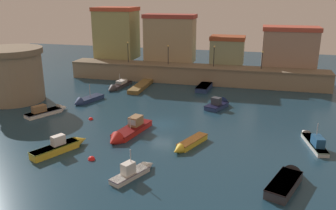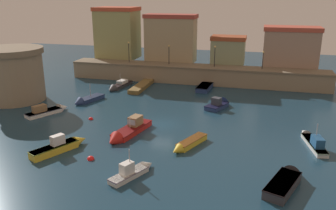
{
  "view_description": "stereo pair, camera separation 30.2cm",
  "coord_description": "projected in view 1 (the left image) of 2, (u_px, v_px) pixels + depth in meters",
  "views": [
    {
      "loc": [
        10.53,
        -38.04,
        15.02
      ],
      "look_at": [
        0.0,
        3.03,
        1.5
      ],
      "focal_mm": 37.76,
      "sensor_mm": 36.0,
      "label": 1
    },
    {
      "loc": [
        10.82,
        -37.96,
        15.02
      ],
      "look_at": [
        0.0,
        3.03,
        1.5
      ],
      "focal_mm": 37.76,
      "sensor_mm": 36.0,
      "label": 2
    }
  ],
  "objects": [
    {
      "name": "moored_boat_6",
      "position": [
        62.0,
        146.0,
        34.97
      ],
      "size": [
        3.84,
        6.03,
        1.93
      ],
      "rotation": [
        0.0,
        0.0,
        1.11
      ],
      "color": "gold",
      "rests_on": "ground"
    },
    {
      "name": "mooring_buoy_0",
      "position": [
        91.0,
        120.0,
        43.76
      ],
      "size": [
        0.56,
        0.56,
        0.56
      ],
      "primitive_type": "sphere",
      "color": "red",
      "rests_on": "ground"
    },
    {
      "name": "moored_boat_0",
      "position": [
        49.0,
        111.0,
        45.84
      ],
      "size": [
        3.95,
        5.81,
        1.83
      ],
      "rotation": [
        0.0,
        0.0,
        1.09
      ],
      "color": "white",
      "rests_on": "ground"
    },
    {
      "name": "quay_lamp_2",
      "position": [
        214.0,
        53.0,
        59.46
      ],
      "size": [
        0.32,
        0.32,
        3.53
      ],
      "color": "black",
      "rests_on": "quay_wall"
    },
    {
      "name": "ground_plane",
      "position": [
        162.0,
        124.0,
        42.16
      ],
      "size": [
        116.46,
        116.46,
        0.0
      ],
      "primitive_type": "plane",
      "color": "#19384C"
    },
    {
      "name": "moored_boat_7",
      "position": [
        135.0,
        171.0,
        30.35
      ],
      "size": [
        3.06,
        4.85,
        2.87
      ],
      "rotation": [
        0.0,
        0.0,
        1.13
      ],
      "color": "silver",
      "rests_on": "ground"
    },
    {
      "name": "moored_boat_1",
      "position": [
        188.0,
        144.0,
        35.9
      ],
      "size": [
        3.09,
        5.41,
        1.05
      ],
      "rotation": [
        0.0,
        0.0,
        -1.97
      ],
      "color": "gold",
      "rests_on": "ground"
    },
    {
      "name": "fortress_tower",
      "position": [
        12.0,
        74.0,
        50.4
      ],
      "size": [
        8.95,
        8.95,
        7.64
      ],
      "color": "gray",
      "rests_on": "ground"
    },
    {
      "name": "old_town_backdrop",
      "position": [
        184.0,
        39.0,
        64.54
      ],
      "size": [
        40.35,
        6.14,
        9.68
      ],
      "color": "#97975D",
      "rests_on": "ground"
    },
    {
      "name": "moored_boat_4",
      "position": [
        128.0,
        132.0,
        38.78
      ],
      "size": [
        3.27,
        7.5,
        2.57
      ],
      "rotation": [
        0.0,
        0.0,
        -1.78
      ],
      "color": "red",
      "rests_on": "ground"
    },
    {
      "name": "moored_boat_8",
      "position": [
        287.0,
        180.0,
        28.83
      ],
      "size": [
        3.62,
        6.09,
        1.59
      ],
      "rotation": [
        0.0,
        0.0,
        1.21
      ],
      "color": "#333338",
      "rests_on": "ground"
    },
    {
      "name": "quay_lamp_0",
      "position": [
        128.0,
        49.0,
        63.08
      ],
      "size": [
        0.32,
        0.32,
        3.7
      ],
      "color": "black",
      "rests_on": "quay_wall"
    },
    {
      "name": "quay_lamp_1",
      "position": [
        168.0,
        51.0,
        61.38
      ],
      "size": [
        0.32,
        0.32,
        3.39
      ],
      "color": "black",
      "rests_on": "quay_wall"
    },
    {
      "name": "moored_boat_3",
      "position": [
        219.0,
        104.0,
        48.64
      ],
      "size": [
        3.4,
        4.99,
        2.1
      ],
      "rotation": [
        0.0,
        0.0,
        1.19
      ],
      "color": "navy",
      "rests_on": "ground"
    },
    {
      "name": "pier_dock",
      "position": [
        141.0,
        86.0,
        58.04
      ],
      "size": [
        1.78,
        8.17,
        0.7
      ],
      "color": "brown",
      "rests_on": "ground"
    },
    {
      "name": "quay_lamp_3",
      "position": [
        262.0,
        57.0,
        57.69
      ],
      "size": [
        0.32,
        0.32,
        2.96
      ],
      "color": "black",
      "rests_on": "quay_wall"
    },
    {
      "name": "moored_boat_2",
      "position": [
        86.0,
        100.0,
        50.56
      ],
      "size": [
        3.09,
        5.52,
        2.91
      ],
      "rotation": [
        0.0,
        0.0,
        -1.88
      ],
      "color": "navy",
      "rests_on": "ground"
    },
    {
      "name": "quay_wall",
      "position": [
        194.0,
        74.0,
        61.41
      ],
      "size": [
        44.53,
        4.2,
        3.0
      ],
      "color": "gray",
      "rests_on": "ground"
    },
    {
      "name": "mooring_buoy_1",
      "position": [
        92.0,
        160.0,
        33.26
      ],
      "size": [
        0.68,
        0.68,
        0.68
      ],
      "primitive_type": "sphere",
      "color": "red",
      "rests_on": "ground"
    },
    {
      "name": "moored_boat_10",
      "position": [
        118.0,
        86.0,
        58.02
      ],
      "size": [
        2.37,
        6.62,
        2.73
      ],
      "rotation": [
        0.0,
        0.0,
        -1.71
      ],
      "color": "#333338",
      "rests_on": "ground"
    },
    {
      "name": "moored_boat_9",
      "position": [
        312.0,
        140.0,
        36.58
      ],
      "size": [
        2.37,
        6.78,
        2.92
      ],
      "rotation": [
        0.0,
        0.0,
        1.77
      ],
      "color": "silver",
      "rests_on": "ground"
    },
    {
      "name": "moored_boat_11",
      "position": [
        206.0,
        85.0,
        58.47
      ],
      "size": [
        2.27,
        6.79,
        1.74
      ],
      "rotation": [
        0.0,
        0.0,
        1.5
      ],
      "color": "navy",
      "rests_on": "ground"
    }
  ]
}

